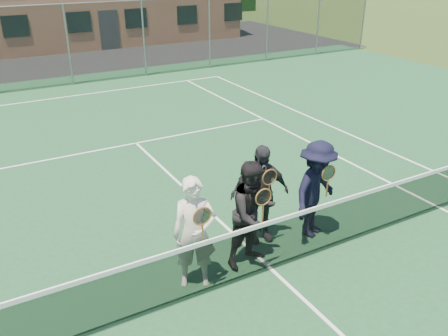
# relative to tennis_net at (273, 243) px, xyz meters

# --- Properties ---
(ground) EXTENTS (220.00, 220.00, 0.00)m
(ground) POSITION_rel_tennis_net_xyz_m (0.00, 20.00, -0.54)
(ground) COLOR #2A4217
(ground) RESTS_ON ground
(court_surface) EXTENTS (30.00, 30.00, 0.02)m
(court_surface) POSITION_rel_tennis_net_xyz_m (0.00, 0.00, -0.53)
(court_surface) COLOR #1C4C2B
(court_surface) RESTS_ON ground
(hedge_row) EXTENTS (40.00, 1.20, 1.10)m
(hedge_row) POSITION_rel_tennis_net_xyz_m (0.00, 32.00, 0.01)
(hedge_row) COLOR black
(hedge_row) RESTS_ON ground
(court_markings) EXTENTS (11.03, 23.83, 0.01)m
(court_markings) POSITION_rel_tennis_net_xyz_m (0.00, 0.00, -0.51)
(court_markings) COLOR white
(court_markings) RESTS_ON court_surface
(tennis_net) EXTENTS (11.68, 0.08, 1.10)m
(tennis_net) POSITION_rel_tennis_net_xyz_m (0.00, 0.00, 0.00)
(tennis_net) COLOR slate
(tennis_net) RESTS_ON ground
(perimeter_fence) EXTENTS (30.07, 0.07, 3.02)m
(perimeter_fence) POSITION_rel_tennis_net_xyz_m (0.00, 13.50, 0.99)
(perimeter_fence) COLOR slate
(perimeter_fence) RESTS_ON ground
(player_a) EXTENTS (0.78, 0.66, 1.80)m
(player_a) POSITION_rel_tennis_net_xyz_m (-1.21, 0.31, 0.38)
(player_a) COLOR silver
(player_a) RESTS_ON court_surface
(player_b) EXTENTS (0.97, 0.81, 1.80)m
(player_b) POSITION_rel_tennis_net_xyz_m (-0.15, 0.36, 0.38)
(player_b) COLOR black
(player_b) RESTS_ON court_surface
(player_c) EXTENTS (1.13, 0.67, 1.80)m
(player_c) POSITION_rel_tennis_net_xyz_m (0.33, 0.89, 0.38)
(player_c) COLOR #27282C
(player_c) RESTS_ON court_surface
(player_d) EXTENTS (1.33, 1.08, 1.80)m
(player_d) POSITION_rel_tennis_net_xyz_m (1.28, 0.54, 0.38)
(player_d) COLOR black
(player_d) RESTS_ON court_surface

